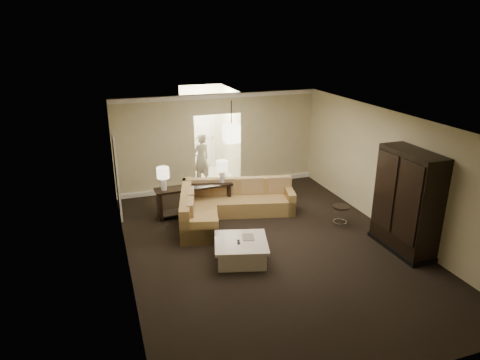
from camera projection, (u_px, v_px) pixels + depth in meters
name	position (u px, v px, depth m)	size (l,w,h in m)	color
ground	(270.00, 247.00, 9.40)	(8.00, 8.00, 0.00)	black
wall_back	(218.00, 142.00, 12.49)	(6.00, 0.04, 2.80)	beige
wall_front	(395.00, 295.00, 5.37)	(6.00, 0.04, 2.80)	beige
wall_left	(124.00, 206.00, 8.01)	(0.04, 8.00, 2.80)	beige
wall_right	(391.00, 173.00, 9.84)	(0.04, 8.00, 2.80)	beige
ceiling	(273.00, 122.00, 8.45)	(6.00, 8.00, 0.02)	white
crown_molding	(218.00, 96.00, 11.99)	(6.00, 0.10, 0.12)	white
baseboard	(219.00, 185.00, 12.90)	(6.00, 0.10, 0.12)	white
side_door	(117.00, 177.00, 10.63)	(0.05, 0.90, 2.10)	silver
foyer	(206.00, 135.00, 13.71)	(1.44, 2.02, 2.80)	silver
sectional_sofa	(226.00, 205.00, 10.73)	(3.30, 2.42, 0.86)	brown
coffee_table	(241.00, 250.00, 8.83)	(1.32, 1.32, 0.45)	silver
console_table	(194.00, 197.00, 10.94)	(1.99, 0.54, 0.76)	black
armoire	(407.00, 204.00, 8.99)	(0.66, 1.54, 2.21)	black
drink_table	(341.00, 211.00, 10.33)	(0.40, 0.40, 0.50)	black
table_lamp_left	(163.00, 175.00, 10.44)	(0.30, 0.30, 0.58)	white
table_lamp_right	(222.00, 168.00, 10.96)	(0.30, 0.30, 0.58)	white
pendant_light	(231.00, 133.00, 11.14)	(0.38, 0.38, 1.09)	black
person	(201.00, 157.00, 12.79)	(0.65, 0.43, 1.79)	beige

